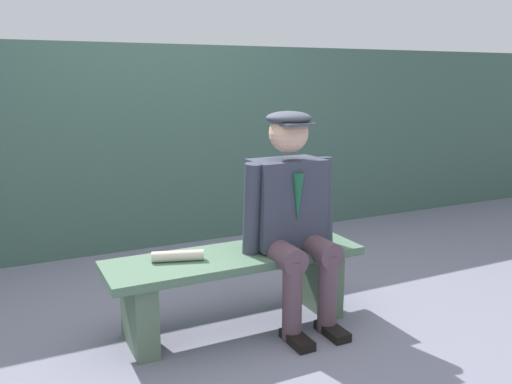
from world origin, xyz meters
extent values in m
plane|color=slate|center=(0.00, 0.00, 0.00)|extent=(30.00, 30.00, 0.00)
cube|color=#4A6B52|center=(0.00, 0.00, 0.42)|extent=(1.49, 0.45, 0.05)
cube|color=#516952|center=(-0.57, 0.00, 0.20)|extent=(0.12, 0.38, 0.40)
cube|color=#516952|center=(0.57, 0.00, 0.20)|extent=(0.12, 0.38, 0.40)
cube|color=#343949|center=(-0.33, 0.00, 0.72)|extent=(0.42, 0.26, 0.51)
cylinder|color=#1E2338|center=(-0.33, 0.00, 0.94)|extent=(0.23, 0.23, 0.06)
cone|color=#195938|center=(-0.33, 0.14, 0.77)|extent=(0.07, 0.07, 0.28)
sphere|color=#DBAD8C|center=(-0.33, 0.02, 1.13)|extent=(0.23, 0.23, 0.23)
ellipsoid|color=#3D424D|center=(-0.33, 0.02, 1.21)|extent=(0.26, 0.26, 0.08)
cube|color=#3D424D|center=(-0.33, 0.12, 1.18)|extent=(0.18, 0.10, 0.02)
cylinder|color=#57404A|center=(-0.44, 0.14, 0.46)|extent=(0.15, 0.38, 0.15)
cylinder|color=#57404A|center=(-0.44, 0.29, 0.23)|extent=(0.11, 0.11, 0.46)
cube|color=black|center=(-0.44, 0.35, 0.03)|extent=(0.10, 0.24, 0.05)
cylinder|color=#343949|center=(-0.57, 0.04, 0.69)|extent=(0.11, 0.15, 0.58)
cylinder|color=#57404A|center=(-0.21, 0.14, 0.46)|extent=(0.15, 0.38, 0.15)
cylinder|color=#57404A|center=(-0.21, 0.29, 0.23)|extent=(0.11, 0.11, 0.46)
cube|color=black|center=(-0.21, 0.35, 0.03)|extent=(0.10, 0.24, 0.05)
cylinder|color=#343949|center=(-0.09, 0.04, 0.69)|extent=(0.11, 0.15, 0.58)
cylinder|color=beige|center=(0.34, -0.02, 0.48)|extent=(0.29, 0.14, 0.06)
cube|color=#3C5A4E|center=(0.00, -1.79, 0.85)|extent=(12.00, 0.24, 1.71)
camera|label=1|loc=(1.18, 2.68, 1.44)|focal=37.54mm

